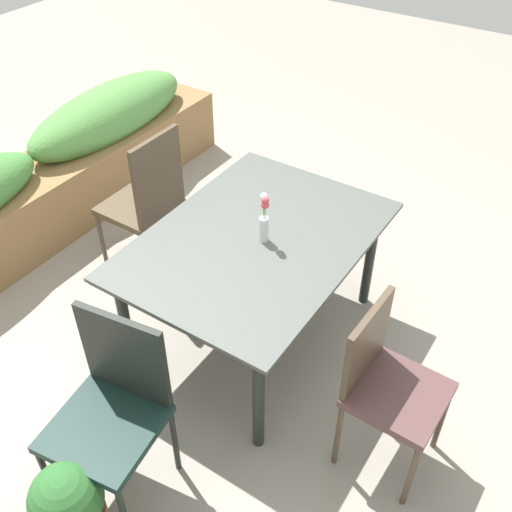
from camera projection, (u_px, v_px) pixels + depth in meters
name	position (u px, v px, depth m)	size (l,w,h in m)	color
ground_plane	(241.00, 332.00, 3.53)	(12.00, 12.00, 0.00)	gray
dining_table	(256.00, 248.00, 3.11)	(1.43, 1.04, 0.72)	#4C514C
chair_far_side	(148.00, 198.00, 3.62)	(0.42, 0.42, 1.01)	brown
chair_near_left	(386.00, 380.00, 2.61)	(0.41, 0.41, 0.88)	brown
chair_end_left	(113.00, 404.00, 2.49)	(0.50, 0.50, 0.94)	black
flower_vase	(264.00, 219.00, 2.97)	(0.05, 0.06, 0.28)	silver
planter_box	(40.00, 183.00, 4.10)	(3.32, 0.55, 0.80)	olive
potted_plant	(71.00, 511.00, 2.41)	(0.30, 0.30, 0.53)	#9E6047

